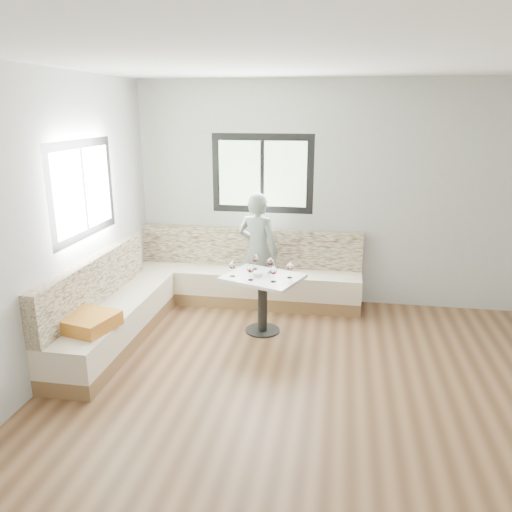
{
  "coord_description": "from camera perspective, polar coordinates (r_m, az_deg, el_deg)",
  "views": [
    {
      "loc": [
        0.1,
        -3.77,
        2.43
      ],
      "look_at": [
        -0.81,
        1.49,
        0.86
      ],
      "focal_mm": 35.0,
      "sensor_mm": 36.0,
      "label": 1
    }
  ],
  "objects": [
    {
      "name": "wine_glass_f",
      "position": [
        5.72,
        -0.12,
        -0.32
      ],
      "size": [
        0.08,
        0.08,
        0.18
      ],
      "color": "white",
      "rests_on": "table"
    },
    {
      "name": "table",
      "position": [
        5.58,
        0.76,
        -3.92
      ],
      "size": [
        0.97,
        0.87,
        0.66
      ],
      "rotation": [
        0.0,
        0.0,
        -0.36
      ],
      "color": "black",
      "rests_on": "ground"
    },
    {
      "name": "room",
      "position": [
        3.99,
        6.87,
        1.45
      ],
      "size": [
        5.01,
        5.01,
        2.81
      ],
      "color": "brown",
      "rests_on": "ground"
    },
    {
      "name": "wine_glass_a",
      "position": [
        5.48,
        -2.72,
        -1.09
      ],
      "size": [
        0.08,
        0.08,
        0.18
      ],
      "color": "white",
      "rests_on": "table"
    },
    {
      "name": "wine_glass_d",
      "position": [
        5.6,
        1.65,
        -0.69
      ],
      "size": [
        0.08,
        0.08,
        0.18
      ],
      "color": "white",
      "rests_on": "table"
    },
    {
      "name": "wine_glass_e",
      "position": [
        5.44,
        3.89,
        -1.24
      ],
      "size": [
        0.08,
        0.08,
        0.18
      ],
      "color": "white",
      "rests_on": "table"
    },
    {
      "name": "banquette",
      "position": [
        6.03,
        -7.19,
        -4.12
      ],
      "size": [
        2.9,
        2.8,
        0.95
      ],
      "color": "olive",
      "rests_on": "ground"
    },
    {
      "name": "olive_ramekin",
      "position": [
        5.52,
        0.19,
        -2.08
      ],
      "size": [
        0.11,
        0.11,
        0.04
      ],
      "color": "white",
      "rests_on": "table"
    },
    {
      "name": "person",
      "position": [
        6.22,
        0.24,
        0.57
      ],
      "size": [
        0.62,
        0.49,
        1.47
      ],
      "primitive_type": "imported",
      "rotation": [
        0.0,
        0.0,
        2.85
      ],
      "color": "slate",
      "rests_on": "ground"
    },
    {
      "name": "wine_glass_c",
      "position": [
        5.3,
        2.02,
        -1.69
      ],
      "size": [
        0.08,
        0.08,
        0.18
      ],
      "color": "white",
      "rests_on": "table"
    },
    {
      "name": "wine_glass_b",
      "position": [
        5.35,
        -0.64,
        -1.49
      ],
      "size": [
        0.08,
        0.08,
        0.18
      ],
      "color": "white",
      "rests_on": "table"
    }
  ]
}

